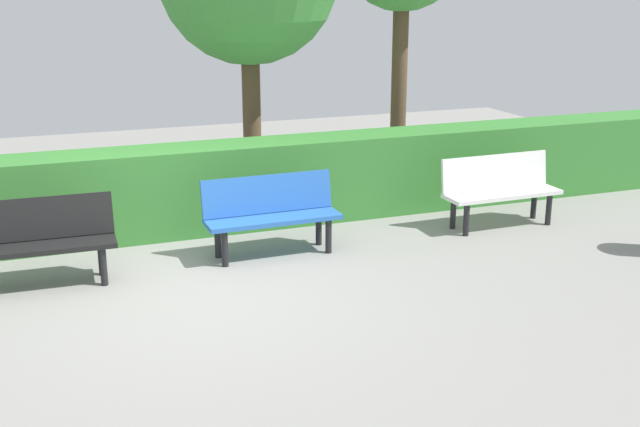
% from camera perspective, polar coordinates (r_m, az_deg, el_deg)
% --- Properties ---
extents(ground_plane, '(17.93, 17.93, 0.00)m').
position_cam_1_polar(ground_plane, '(7.68, -9.29, -5.80)').
color(ground_plane, gray).
extents(bench_white, '(1.48, 0.47, 0.86)m').
position_cam_1_polar(bench_white, '(9.78, 12.97, 1.88)').
color(bench_white, white).
rests_on(bench_white, ground_plane).
extents(bench_blue, '(1.48, 0.47, 0.86)m').
position_cam_1_polar(bench_blue, '(8.54, -3.60, 0.15)').
color(bench_blue, blue).
rests_on(bench_blue, ground_plane).
extents(bench_black, '(1.41, 0.51, 0.86)m').
position_cam_1_polar(bench_black, '(8.12, -19.65, -1.71)').
color(bench_black, black).
rests_on(bench_black, ground_plane).
extents(hedge_row, '(13.93, 0.69, 1.03)m').
position_cam_1_polar(hedge_row, '(9.60, -4.84, 2.19)').
color(hedge_row, '#387F33').
rests_on(hedge_row, ground_plane).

